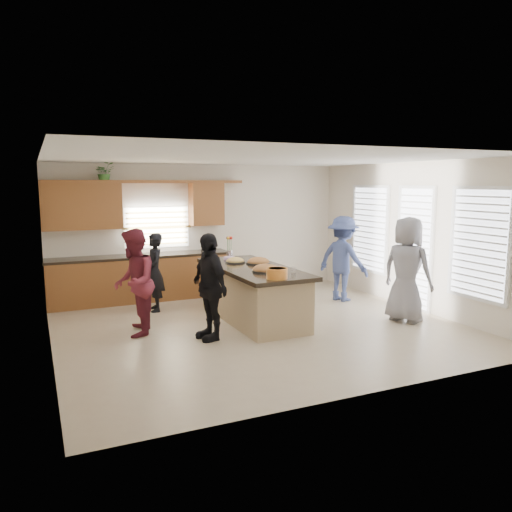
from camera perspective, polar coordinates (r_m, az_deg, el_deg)
name	(u,v)px	position (r m, az deg, el deg)	size (l,w,h in m)	color
floor	(258,326)	(8.53, 0.29, -8.03)	(6.50, 6.50, 0.00)	#BCA98B
room_shell	(259,214)	(8.20, 0.30, 4.82)	(6.52, 6.02, 2.81)	silver
back_cabinetry	(138,257)	(10.47, -13.34, -0.07)	(4.08, 0.66, 2.46)	brown
right_wall_glazing	(416,240)	(9.92, 17.83, 1.80)	(0.06, 4.00, 2.25)	white
island	(253,295)	(8.82, -0.34, -4.44)	(1.19, 2.72, 0.95)	tan
platter_front	(265,270)	(8.27, 1.08, -1.60)	(0.48, 0.48, 0.19)	black
platter_mid	(258,262)	(9.07, 0.27, -0.71)	(0.45, 0.45, 0.18)	black
platter_back	(235,261)	(9.18, -2.40, -0.61)	(0.37, 0.37, 0.15)	black
salad_bowl	(277,273)	(7.65, 2.41, -1.94)	(0.33, 0.33, 0.16)	orange
clear_cup	(293,270)	(8.16, 4.27, -1.60)	(0.09, 0.09, 0.10)	white
plate_stack	(229,258)	(9.59, -3.07, -0.24)	(0.22, 0.22, 0.05)	#B687C5
flower_vase	(230,246)	(9.82, -3.03, 1.09)	(0.14, 0.14, 0.42)	silver
potted_plant	(105,173)	(10.36, -16.91, 9.12)	(0.37, 0.32, 0.41)	#3D7B31
woman_left_back	(155,272)	(9.57, -11.51, -1.84)	(0.54, 0.35, 1.48)	black
woman_left_mid	(134,282)	(8.10, -13.76, -2.96)	(0.83, 0.64, 1.70)	maroon
woman_left_front	(209,287)	(7.71, -5.37, -3.49)	(0.97, 0.40, 1.66)	black
woman_right_back	(343,259)	(10.35, 9.90, -0.30)	(1.12, 0.65, 1.74)	navy
woman_right_front	(407,270)	(9.03, 16.87, -1.49)	(0.90, 0.58, 1.84)	gray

